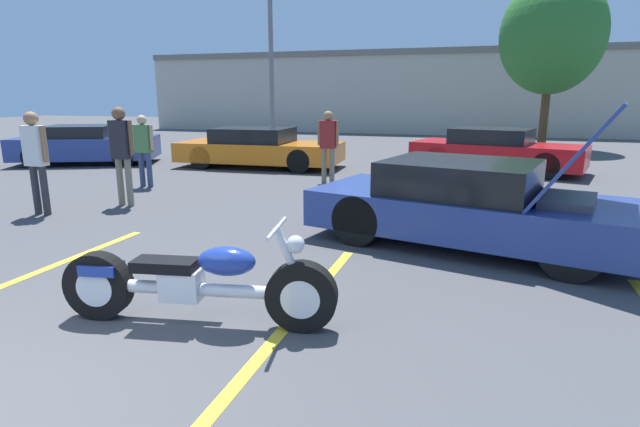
{
  "coord_description": "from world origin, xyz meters",
  "views": [
    {
      "loc": [
        3.15,
        -1.67,
        2.04
      ],
      "look_at": [
        1.57,
        3.32,
        0.8
      ],
      "focal_mm": 28.0,
      "sensor_mm": 36.0,
      "label": 1
    }
  ],
  "objects_px": {
    "parked_car_left_row": "(86,145)",
    "motorcycle": "(197,283)",
    "show_car_hood_open": "(472,204)",
    "parked_car_mid_row": "(259,148)",
    "tree_background": "(552,35)",
    "spectator_by_show_car": "(328,140)",
    "spectator_near_motorcycle": "(36,154)",
    "spectator_midground": "(121,147)",
    "spectator_far_lot": "(144,145)",
    "light_pole": "(272,30)",
    "parked_car_right_row": "(496,150)"
  },
  "relations": [
    {
      "from": "show_car_hood_open",
      "to": "parked_car_left_row",
      "type": "relative_size",
      "value": 1.04
    },
    {
      "from": "tree_background",
      "to": "motorcycle",
      "type": "xyz_separation_m",
      "value": [
        -4.67,
        -17.7,
        -3.85
      ]
    },
    {
      "from": "parked_car_left_row",
      "to": "motorcycle",
      "type": "bearing_deg",
      "value": -68.33
    },
    {
      "from": "show_car_hood_open",
      "to": "spectator_near_motorcycle",
      "type": "distance_m",
      "value": 7.22
    },
    {
      "from": "show_car_hood_open",
      "to": "spectator_by_show_car",
      "type": "bearing_deg",
      "value": 141.36
    },
    {
      "from": "motorcycle",
      "to": "show_car_hood_open",
      "type": "distance_m",
      "value": 4.05
    },
    {
      "from": "parked_car_mid_row",
      "to": "spectator_far_lot",
      "type": "distance_m",
      "value": 3.93
    },
    {
      "from": "light_pole",
      "to": "show_car_hood_open",
      "type": "height_order",
      "value": "light_pole"
    },
    {
      "from": "parked_car_right_row",
      "to": "spectator_midground",
      "type": "relative_size",
      "value": 2.58
    },
    {
      "from": "parked_car_mid_row",
      "to": "spectator_by_show_car",
      "type": "relative_size",
      "value": 2.81
    },
    {
      "from": "tree_background",
      "to": "parked_car_right_row",
      "type": "distance_m",
      "value": 8.02
    },
    {
      "from": "parked_car_left_row",
      "to": "spectator_by_show_car",
      "type": "relative_size",
      "value": 2.62
    },
    {
      "from": "spectator_near_motorcycle",
      "to": "spectator_by_show_car",
      "type": "distance_m",
      "value": 6.05
    },
    {
      "from": "parked_car_left_row",
      "to": "spectator_far_lot",
      "type": "height_order",
      "value": "spectator_far_lot"
    },
    {
      "from": "spectator_midground",
      "to": "spectator_far_lot",
      "type": "height_order",
      "value": "spectator_midground"
    },
    {
      "from": "show_car_hood_open",
      "to": "parked_car_left_row",
      "type": "distance_m",
      "value": 12.57
    },
    {
      "from": "spectator_by_show_car",
      "to": "spectator_far_lot",
      "type": "bearing_deg",
      "value": -154.18
    },
    {
      "from": "motorcycle",
      "to": "spectator_midground",
      "type": "xyz_separation_m",
      "value": [
        -3.98,
        4.03,
        0.72
      ]
    },
    {
      "from": "parked_car_right_row",
      "to": "spectator_midground",
      "type": "xyz_separation_m",
      "value": [
        -6.77,
        -6.79,
        0.54
      ]
    },
    {
      "from": "spectator_far_lot",
      "to": "light_pole",
      "type": "bearing_deg",
      "value": 94.61
    },
    {
      "from": "spectator_near_motorcycle",
      "to": "spectator_by_show_car",
      "type": "xyz_separation_m",
      "value": [
        3.82,
        4.7,
        -0.06
      ]
    },
    {
      "from": "spectator_near_motorcycle",
      "to": "spectator_midground",
      "type": "bearing_deg",
      "value": 49.56
    },
    {
      "from": "spectator_by_show_car",
      "to": "spectator_midground",
      "type": "relative_size",
      "value": 0.92
    },
    {
      "from": "parked_car_left_row",
      "to": "spectator_far_lot",
      "type": "relative_size",
      "value": 2.74
    },
    {
      "from": "spectator_near_motorcycle",
      "to": "tree_background",
      "type": "bearing_deg",
      "value": 57.04
    },
    {
      "from": "tree_background",
      "to": "parked_car_right_row",
      "type": "xyz_separation_m",
      "value": [
        -1.88,
        -6.88,
        -3.67
      ]
    },
    {
      "from": "light_pole",
      "to": "spectator_far_lot",
      "type": "bearing_deg",
      "value": -85.39
    },
    {
      "from": "spectator_midground",
      "to": "spectator_far_lot",
      "type": "relative_size",
      "value": 1.14
    },
    {
      "from": "parked_car_left_row",
      "to": "spectator_far_lot",
      "type": "bearing_deg",
      "value": -58.58
    },
    {
      "from": "parked_car_mid_row",
      "to": "spectator_far_lot",
      "type": "height_order",
      "value": "spectator_far_lot"
    },
    {
      "from": "tree_background",
      "to": "spectator_near_motorcycle",
      "type": "xyz_separation_m",
      "value": [
        -9.56,
        -14.74,
        -3.17
      ]
    },
    {
      "from": "spectator_near_motorcycle",
      "to": "spectator_far_lot",
      "type": "height_order",
      "value": "spectator_near_motorcycle"
    },
    {
      "from": "show_car_hood_open",
      "to": "parked_car_mid_row",
      "type": "height_order",
      "value": "show_car_hood_open"
    },
    {
      "from": "parked_car_mid_row",
      "to": "tree_background",
      "type": "bearing_deg",
      "value": 41.46
    },
    {
      "from": "tree_background",
      "to": "parked_car_mid_row",
      "type": "height_order",
      "value": "tree_background"
    },
    {
      "from": "parked_car_mid_row",
      "to": "parked_car_left_row",
      "type": "height_order",
      "value": "parked_car_left_row"
    },
    {
      "from": "show_car_hood_open",
      "to": "spectator_midground",
      "type": "bearing_deg",
      "value": -172.93
    },
    {
      "from": "spectator_by_show_car",
      "to": "spectator_far_lot",
      "type": "height_order",
      "value": "spectator_by_show_car"
    },
    {
      "from": "spectator_by_show_car",
      "to": "spectator_midground",
      "type": "xyz_separation_m",
      "value": [
        -2.91,
        -3.63,
        0.1
      ]
    },
    {
      "from": "motorcycle",
      "to": "spectator_midground",
      "type": "height_order",
      "value": "spectator_midground"
    },
    {
      "from": "parked_car_right_row",
      "to": "spectator_far_lot",
      "type": "bearing_deg",
      "value": -132.13
    },
    {
      "from": "motorcycle",
      "to": "spectator_far_lot",
      "type": "bearing_deg",
      "value": 119.77
    },
    {
      "from": "motorcycle",
      "to": "light_pole",
      "type": "bearing_deg",
      "value": 100.25
    },
    {
      "from": "parked_car_mid_row",
      "to": "spectator_near_motorcycle",
      "type": "xyz_separation_m",
      "value": [
        -1.14,
        -6.62,
        0.52
      ]
    },
    {
      "from": "parked_car_mid_row",
      "to": "spectator_by_show_car",
      "type": "height_order",
      "value": "spectator_by_show_car"
    },
    {
      "from": "light_pole",
      "to": "spectator_near_motorcycle",
      "type": "relative_size",
      "value": 4.62
    },
    {
      "from": "motorcycle",
      "to": "spectator_midground",
      "type": "relative_size",
      "value": 1.38
    },
    {
      "from": "parked_car_left_row",
      "to": "spectator_by_show_car",
      "type": "bearing_deg",
      "value": -31.83
    },
    {
      "from": "tree_background",
      "to": "motorcycle",
      "type": "height_order",
      "value": "tree_background"
    },
    {
      "from": "show_car_hood_open",
      "to": "spectator_midground",
      "type": "distance_m",
      "value": 6.35
    }
  ]
}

